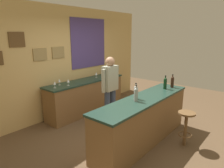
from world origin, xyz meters
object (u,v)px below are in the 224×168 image
Objects in this scene: wine_glass_b at (59,81)px; wine_glass_e at (111,71)px; bar_stool at (186,123)px; wine_glass_d at (96,74)px; wine_bottle_a at (136,94)px; wine_glass_c at (68,81)px; wine_bottle_c at (165,83)px; bartender at (110,87)px; wine_bottle_d at (172,82)px; coffee_mug at (104,75)px; wine_glass_a at (55,83)px; wine_bottle_b at (136,92)px.

wine_glass_b is 1.85m from wine_glass_e.
wine_glass_d is at bearing 81.74° from bar_stool.
wine_bottle_a is 1.97× the size of wine_glass_c.
wine_bottle_c reaches higher than wine_glass_d.
wine_bottle_c reaches higher than wine_glass_b.
wine_glass_c is at bearing -176.33° from wine_glass_e.
bartender reaches higher than bar_stool.
wine_glass_b and wine_glass_c have the same top height.
wine_bottle_d is 1.97× the size of wine_glass_c.
wine_glass_a is at bearing 179.06° from coffee_mug.
bartender is at bearing 66.23° from wine_bottle_a.
wine_bottle_d is 2.17m from wine_glass_e.
wine_glass_d is (-0.06, 2.07, -0.05)m from wine_bottle_c.
wine_bottle_a is at bearing -86.66° from wine_glass_b.
bartender reaches higher than wine_glass_e.
wine_glass_b is (0.23, 0.14, 0.00)m from wine_glass_a.
wine_glass_b and wine_glass_e have the same top height.
wine_bottle_d reaches higher than wine_glass_b.
wine_bottle_a is 0.14m from wine_bottle_b.
wine_glass_e is at bearing 3.67° from wine_glass_c.
wine_bottle_d is 2.69m from wine_glass_a.
wine_bottle_b is 1.97× the size of wine_glass_b.
wine_glass_c is at bearing 120.02° from wine_bottle_c.
wine_bottle_c is 2.16m from wine_glass_e.
wine_bottle_a is 2.02m from wine_glass_a.
wine_bottle_b and wine_bottle_c have the same top height.
wine_bottle_d is at bearing -16.56° from wine_bottle_c.
wine_glass_e is 0.45m from coffee_mug.
wine_glass_d is (0.96, 1.97, -0.05)m from wine_bottle_b.
bar_stool is at bearing -82.09° from bartender.
wine_bottle_a is (-0.67, 0.71, 0.60)m from bar_stool.
wine_bottle_c and wine_bottle_d have the same top height.
coffee_mug is at bearing 85.40° from wine_bottle_c.
wine_glass_b is at bearing 31.79° from wine_glass_a.
wine_bottle_d is 1.97× the size of wine_glass_d.
coffee_mug is at bearing -0.94° from wine_glass_a.
wine_bottle_b reaches higher than coffee_mug.
wine_bottle_a and wine_bottle_d have the same top height.
bartender is 1.23m from wine_bottle_c.
wine_glass_e is at bearing 49.99° from wine_bottle_a.
wine_glass_c and wine_glass_e have the same top height.
wine_bottle_d is at bearing -7.90° from wine_bottle_b.
wine_bottle_c is 2.27m from wine_glass_c.
wine_glass_a reaches higher than bar_stool.
wine_bottle_c is 2.49m from wine_glass_b.
wine_bottle_a and wine_bottle_c have the same top height.
wine_bottle_a is at bearing -123.25° from coffee_mug.
bar_stool is 5.44× the size of coffee_mug.
bartender reaches higher than wine_glass_d.
wine_bottle_b is at bearing 174.09° from wine_bottle_c.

